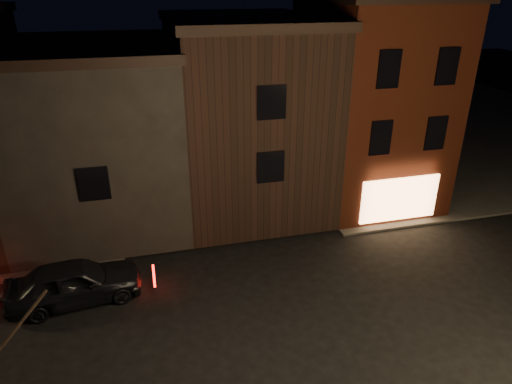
# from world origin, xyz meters

# --- Properties ---
(ground) EXTENTS (120.00, 120.00, 0.00)m
(ground) POSITION_xyz_m (0.00, 0.00, 0.00)
(ground) COLOR black
(ground) RESTS_ON ground
(sidewalk_far_right) EXTENTS (30.00, 30.00, 0.12)m
(sidewalk_far_right) POSITION_xyz_m (20.00, 20.00, 0.06)
(sidewalk_far_right) COLOR #2D2B28
(sidewalk_far_right) RESTS_ON ground
(corner_building) EXTENTS (6.50, 8.50, 10.50)m
(corner_building) POSITION_xyz_m (8.00, 9.47, 5.40)
(corner_building) COLOR #48190C
(corner_building) RESTS_ON ground
(row_building_a) EXTENTS (7.30, 10.30, 9.40)m
(row_building_a) POSITION_xyz_m (1.50, 10.50, 4.83)
(row_building_a) COLOR black
(row_building_a) RESTS_ON ground
(row_building_b) EXTENTS (7.80, 10.30, 8.40)m
(row_building_b) POSITION_xyz_m (-5.75, 10.50, 4.33)
(row_building_b) COLOR black
(row_building_b) RESTS_ON ground
(parked_car_a) EXTENTS (5.00, 2.50, 1.64)m
(parked_car_a) POSITION_xyz_m (-6.69, 3.17, 0.82)
(parked_car_a) COLOR black
(parked_car_a) RESTS_ON ground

